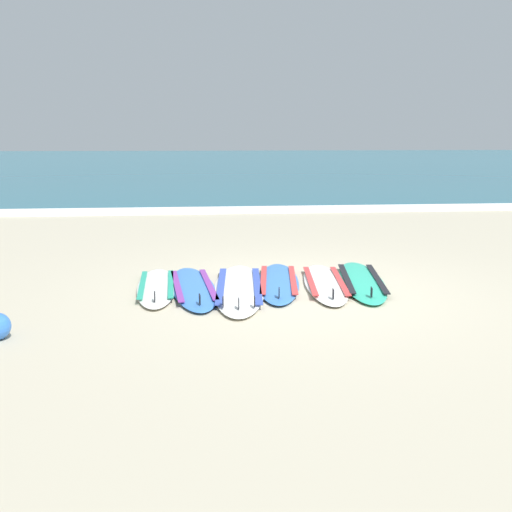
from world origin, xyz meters
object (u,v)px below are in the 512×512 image
at_px(surfboard_5, 362,281).
at_px(surfboard_0, 157,287).
at_px(surfboard_1, 193,287).
at_px(surfboard_3, 278,282).
at_px(surfboard_4, 325,283).
at_px(surfboard_2, 239,288).

bearing_deg(surfboard_5, surfboard_0, -178.93).
bearing_deg(surfboard_1, surfboard_5, 3.16).
height_order(surfboard_3, surfboard_4, same).
distance_m(surfboard_1, surfboard_5, 2.26).
xyz_separation_m(surfboard_2, surfboard_4, (1.15, 0.14, -0.00)).
bearing_deg(surfboard_3, surfboard_0, -176.69).
xyz_separation_m(surfboard_0, surfboard_5, (2.72, 0.05, -0.00)).
distance_m(surfboard_1, surfboard_2, 0.60).
xyz_separation_m(surfboard_0, surfboard_2, (1.06, -0.16, 0.00)).
height_order(surfboard_0, surfboard_3, same).
bearing_deg(surfboard_4, surfboard_1, -178.28).
xyz_separation_m(surfboard_0, surfboard_3, (1.60, 0.09, -0.00)).
bearing_deg(surfboard_0, surfboard_4, -0.56).
bearing_deg(surfboard_2, surfboard_1, 171.99).
height_order(surfboard_2, surfboard_5, same).
distance_m(surfboard_3, surfboard_5, 1.13).
relative_size(surfboard_3, surfboard_4, 1.01).
bearing_deg(surfboard_4, surfboard_5, 7.96).
xyz_separation_m(surfboard_1, surfboard_3, (1.13, 0.17, 0.00)).
bearing_deg(surfboard_1, surfboard_2, -8.01).
height_order(surfboard_0, surfboard_2, same).
distance_m(surfboard_2, surfboard_4, 1.16).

